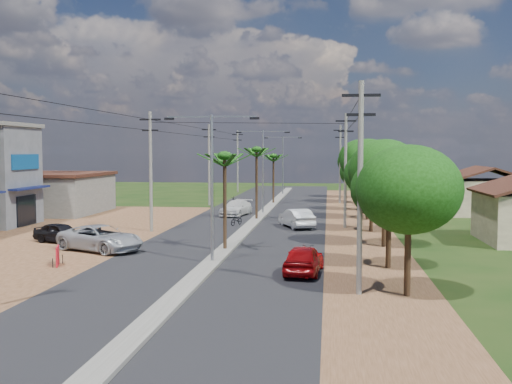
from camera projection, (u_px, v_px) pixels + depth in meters
ground at (212, 264)px, 32.21m from camera, size 160.00×160.00×0.00m
road at (249, 228)px, 47.07m from camera, size 12.00×110.00×0.04m
median at (254, 222)px, 50.03m from camera, size 1.00×90.00×0.18m
dirt_lot_west at (24, 237)px, 41.94m from camera, size 18.00×46.00×0.04m
dirt_shoulder_east at (358, 230)px, 46.05m from camera, size 5.00×90.00×0.03m
low_shed at (48, 193)px, 58.37m from camera, size 10.40×10.40×3.95m
house_east_far at (484, 189)px, 57.25m from camera, size 7.60×7.50×4.60m
tree_east_a at (409, 190)px, 24.82m from camera, size 4.40×4.40×6.37m
tree_east_b at (389, 189)px, 30.81m from camera, size 4.00×4.00×5.83m
tree_east_c at (385, 170)px, 37.64m from camera, size 4.60×4.60×6.83m
tree_east_d at (372, 174)px, 44.65m from camera, size 4.20×4.20×6.13m
tree_east_e at (368, 162)px, 52.49m from camera, size 4.80×4.80×7.14m
tree_east_f at (358, 172)px, 60.55m from camera, size 3.80×3.80×5.52m
tree_east_g at (360, 158)px, 68.30m from camera, size 5.00×5.00×7.38m
tree_east_h at (355, 162)px, 76.30m from camera, size 4.40×4.40×6.52m
palm_median_near at (225, 160)px, 35.79m from camera, size 2.00×2.00×6.15m
palm_median_mid at (257, 153)px, 51.61m from camera, size 2.00×2.00×6.55m
palm_median_far at (273, 158)px, 67.50m from camera, size 2.00×2.00×5.85m
streetlight_near at (212, 175)px, 31.88m from camera, size 5.10×0.18×8.00m
streetlight_mid at (263, 164)px, 56.64m from camera, size 5.10×0.18×8.00m
streetlight_far at (283, 160)px, 81.40m from camera, size 5.10×0.18×8.00m
utility_pole_w_b at (151, 169)px, 44.61m from camera, size 1.60×0.24×9.00m
utility_pole_w_c at (209, 163)px, 66.39m from camera, size 1.60×0.24×9.00m
utility_pole_w_d at (238, 160)px, 87.19m from camera, size 1.60×0.24×9.00m
utility_pole_e_a at (360, 183)px, 25.04m from camera, size 1.60×0.24×9.00m
utility_pole_e_b at (345, 168)px, 46.83m from camera, size 1.60×0.24×9.00m
utility_pole_e_c at (340, 162)px, 68.61m from camera, size 1.60×0.24×9.00m
car_red_near at (304, 260)px, 29.51m from camera, size 2.08×4.35×1.43m
car_silver_mid at (296, 219)px, 47.06m from camera, size 3.20×4.83×1.51m
car_white_far at (236, 208)px, 55.86m from camera, size 2.89×5.10×1.39m
car_parked_silver at (101, 239)px, 36.22m from camera, size 6.14×4.69×1.55m
car_parked_dark at (61, 233)px, 39.40m from camera, size 4.16×2.78×1.32m
moto_rider_east at (309, 256)px, 32.07m from camera, size 0.96×1.89×0.94m
moto_rider_west_a at (237, 220)px, 48.54m from camera, size 1.16×1.78×0.88m
moto_rider_west_b at (233, 201)px, 66.72m from camera, size 0.47×1.58×0.94m
roadside_sign at (58, 256)px, 31.58m from camera, size 0.52×1.21×1.05m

